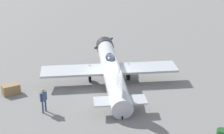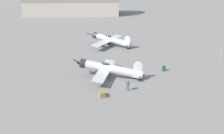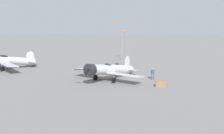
% 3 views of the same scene
% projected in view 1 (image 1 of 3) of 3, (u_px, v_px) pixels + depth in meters
% --- Properties ---
extents(ground_plane, '(400.00, 400.00, 0.00)m').
position_uv_depth(ground_plane, '(112.00, 89.00, 23.87)').
color(ground_plane, slate).
extents(airplane_foreground, '(10.17, 10.17, 3.12)m').
position_uv_depth(airplane_foreground, '(111.00, 69.00, 23.88)').
color(airplane_foreground, '#B7BABF').
rests_on(airplane_foreground, ground_plane).
extents(ground_crew_mechanic, '(0.39, 0.59, 1.65)m').
position_uv_depth(ground_crew_mechanic, '(44.00, 98.00, 19.90)').
color(ground_crew_mechanic, '#384766').
rests_on(ground_crew_mechanic, ground_plane).
extents(equipment_crate, '(0.85, 1.30, 0.73)m').
position_uv_depth(equipment_crate, '(11.00, 89.00, 22.85)').
color(equipment_crate, olive).
rests_on(equipment_crate, ground_plane).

